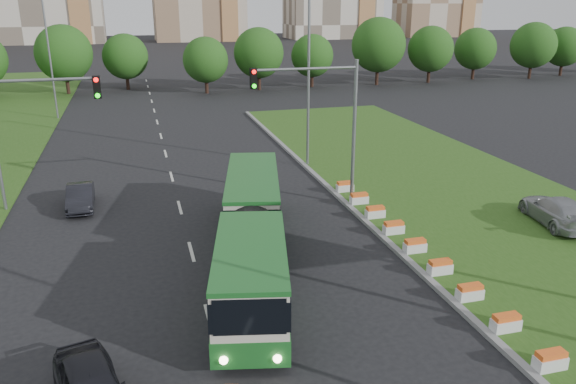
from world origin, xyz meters
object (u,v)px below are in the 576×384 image
object	(u,v)px
traffic_mast_median	(326,111)
traffic_mast_left	(10,133)
car_median	(557,210)
articulated_bus	(249,231)
car_left_far	(80,197)

from	to	relation	value
traffic_mast_median	traffic_mast_left	size ratio (longest dim) A/B	1.00
traffic_mast_median	car_median	xyz separation A→B (m)	(10.37, -5.85, -4.49)
traffic_mast_left	articulated_bus	bearing A→B (deg)	-27.39
car_median	traffic_mast_left	bearing A→B (deg)	-1.06
traffic_mast_median	articulated_bus	size ratio (longest dim) A/B	0.51
car_left_far	articulated_bus	bearing A→B (deg)	-52.77
car_median	traffic_mast_median	bearing A→B (deg)	-19.71
traffic_mast_left	car_left_far	world-z (taller)	traffic_mast_left
traffic_mast_left	car_left_far	xyz separation A→B (m)	(2.13, 4.37, -4.70)
traffic_mast_median	car_median	distance (m)	12.73
car_left_far	car_median	bearing A→B (deg)	-23.06
traffic_mast_left	car_left_far	size ratio (longest dim) A/B	2.04
traffic_mast_left	articulated_bus	distance (m)	11.53
car_median	car_left_far	bearing A→B (deg)	-11.81
traffic_mast_median	car_left_far	bearing A→B (deg)	165.48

